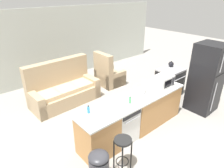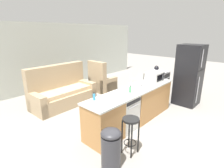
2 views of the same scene
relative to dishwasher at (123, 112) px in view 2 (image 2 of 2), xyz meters
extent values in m
plane|color=gray|center=(0.25, 0.00, -0.42)|extent=(24.00, 24.00, 0.00)
cube|color=beige|center=(0.55, 4.20, 0.88)|extent=(10.00, 0.06, 2.60)
cube|color=#B77F47|center=(-0.68, 0.00, 0.01)|extent=(0.75, 0.62, 0.86)
cube|color=#B77F47|center=(1.08, 0.00, 0.01)|extent=(1.55, 0.62, 0.86)
cube|color=silver|center=(0.40, 0.00, 0.46)|extent=(2.94, 0.66, 0.04)
cube|color=#49331C|center=(0.40, 0.00, -0.38)|extent=(2.86, 0.56, 0.08)
cube|color=silver|center=(0.00, 0.00, 0.00)|extent=(0.58, 0.58, 0.84)
cube|color=black|center=(0.00, -0.30, 0.36)|extent=(0.52, 0.01, 0.08)
cylinder|color=#B2B2B7|center=(0.00, -0.31, 0.26)|extent=(0.44, 0.02, 0.02)
cube|color=black|center=(2.60, 0.55, 0.00)|extent=(0.76, 0.64, 0.85)
cube|color=black|center=(2.60, 0.22, 0.05)|extent=(0.53, 0.01, 0.43)
cylinder|color=silver|center=(2.60, 0.20, 0.28)|extent=(0.61, 0.03, 0.03)
cube|color=#B7B7BC|center=(2.60, 0.55, 0.45)|extent=(0.76, 0.64, 0.05)
torus|color=black|center=(2.43, 0.42, 0.47)|extent=(0.16, 0.16, 0.01)
torus|color=black|center=(2.77, 0.42, 0.47)|extent=(0.16, 0.16, 0.01)
torus|color=black|center=(2.43, 0.68, 0.47)|extent=(0.16, 0.16, 0.01)
torus|color=black|center=(2.77, 0.68, 0.47)|extent=(0.16, 0.16, 0.01)
cube|color=black|center=(2.60, -0.55, 0.53)|extent=(0.72, 0.70, 1.91)
cylinder|color=#B2B2B7|center=(2.40, -0.92, 1.12)|extent=(0.02, 0.02, 0.51)
cylinder|color=#B2B2B7|center=(2.40, -0.92, 0.17)|extent=(0.02, 0.02, 0.83)
cube|color=black|center=(2.60, -0.90, 0.76)|extent=(0.68, 0.01, 0.01)
cube|color=white|center=(1.40, 0.00, 0.62)|extent=(0.50, 0.36, 0.28)
cube|color=black|center=(1.36, -0.18, 0.62)|extent=(0.27, 0.01, 0.18)
cube|color=#2D2D33|center=(1.57, -0.18, 0.62)|extent=(0.11, 0.01, 0.21)
cylinder|color=silver|center=(0.36, 0.05, 0.49)|extent=(0.07, 0.07, 0.03)
cylinder|color=silver|center=(0.36, 0.05, 0.64)|extent=(0.02, 0.02, 0.26)
cylinder|color=silver|center=(0.36, -0.02, 0.77)|extent=(0.02, 0.14, 0.02)
cylinder|color=#4C4C51|center=(0.76, 0.08, 0.49)|extent=(0.14, 0.14, 0.01)
cylinder|color=white|center=(0.76, 0.08, 0.63)|extent=(0.11, 0.11, 0.27)
cylinder|color=#4CB266|center=(0.16, -0.06, 0.55)|extent=(0.06, 0.06, 0.14)
cylinder|color=black|center=(0.16, -0.06, 0.64)|extent=(0.02, 0.02, 0.04)
cylinder|color=#338CCC|center=(-0.73, 0.21, 0.55)|extent=(0.06, 0.06, 0.14)
cylinder|color=black|center=(-0.73, 0.21, 0.64)|extent=(0.02, 0.02, 0.04)
sphere|color=black|center=(2.77, 0.68, 0.56)|extent=(0.17, 0.17, 0.17)
sphere|color=black|center=(2.77, 0.68, 0.66)|extent=(0.03, 0.03, 0.03)
cone|color=black|center=(2.85, 0.68, 0.58)|extent=(0.08, 0.04, 0.06)
cylinder|color=black|center=(-0.62, -0.66, 0.30)|extent=(0.32, 0.32, 0.04)
cylinder|color=black|center=(-0.73, -0.78, -0.07)|extent=(0.03, 0.03, 0.70)
cylinder|color=black|center=(-0.50, -0.78, -0.07)|extent=(0.03, 0.03, 0.70)
cylinder|color=black|center=(-0.73, -0.55, -0.07)|extent=(0.03, 0.03, 0.70)
cylinder|color=black|center=(-0.50, -0.55, -0.07)|extent=(0.03, 0.03, 0.70)
torus|color=black|center=(-0.62, -0.66, -0.20)|extent=(0.25, 0.25, 0.02)
cylinder|color=#333338|center=(-1.15, -0.65, -0.11)|extent=(0.34, 0.34, 0.62)
ellipsoid|color=#333338|center=(-1.15, -0.65, 0.25)|extent=(0.35, 0.35, 0.14)
cube|color=tan|center=(-0.18, 2.28, -0.21)|extent=(2.02, 0.95, 0.42)
cube|color=tan|center=(-0.19, 2.61, 0.21)|extent=(2.01, 0.29, 1.27)
cube|color=tan|center=(-1.08, 2.26, -0.11)|extent=(0.22, 0.91, 0.62)
cube|color=tan|center=(0.72, 2.31, -0.11)|extent=(0.22, 0.91, 0.62)
cube|color=beige|center=(-0.73, 2.22, 0.06)|extent=(0.58, 0.65, 0.12)
cube|color=beige|center=(-0.18, 2.23, 0.06)|extent=(0.58, 0.65, 0.12)
cube|color=beige|center=(0.37, 2.25, 0.06)|extent=(0.58, 0.65, 0.12)
cube|color=tan|center=(1.70, 2.42, -0.22)|extent=(0.82, 0.87, 0.40)
cube|color=tan|center=(1.40, 2.43, 0.18)|extent=(0.22, 0.85, 1.20)
cube|color=tan|center=(1.70, 2.08, -0.15)|extent=(0.80, 0.18, 0.55)
cube|color=tan|center=(1.71, 2.76, -0.15)|extent=(0.80, 0.18, 0.55)
camera|label=1|loc=(-2.56, -2.62, 2.70)|focal=32.00mm
camera|label=2|loc=(-2.99, -2.36, 1.87)|focal=28.00mm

